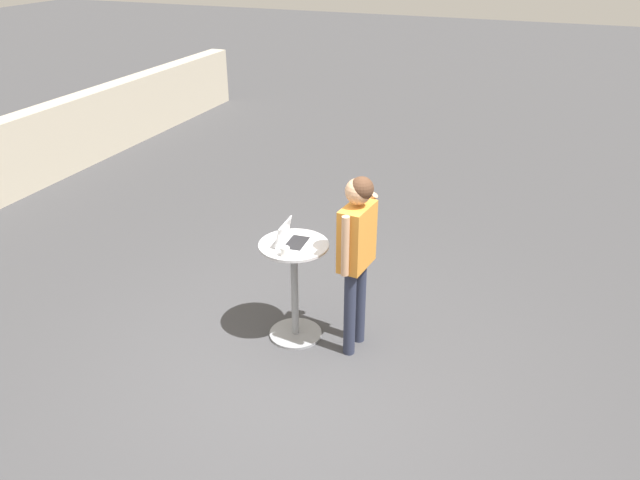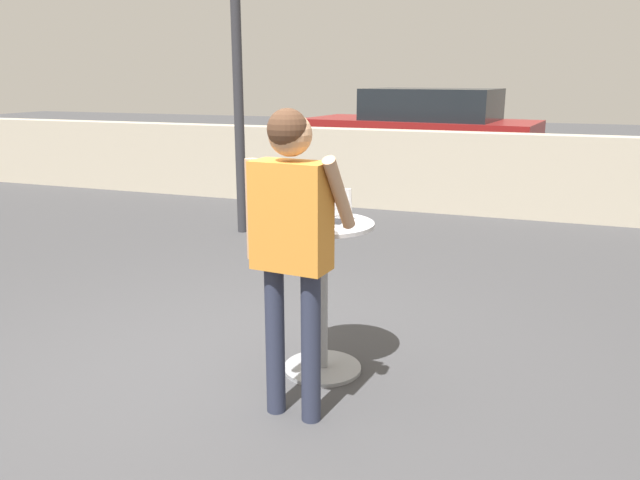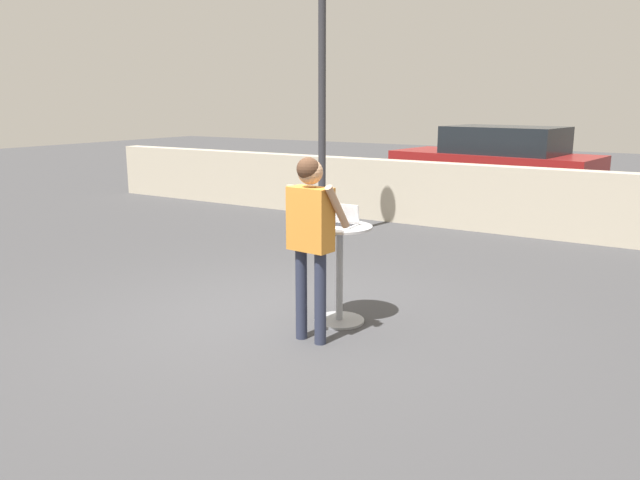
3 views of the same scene
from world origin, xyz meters
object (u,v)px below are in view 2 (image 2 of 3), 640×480
cafe_table (322,285)px  coffee_mug (287,214)px  standing_person (291,227)px  parked_car_near_street (422,131)px  laptop (323,215)px  street_lamp (235,4)px

cafe_table → coffee_mug: 0.52m
standing_person → parked_car_near_street: size_ratio=0.37×
laptop → parked_car_near_street: 9.02m
parked_car_near_street → street_lamp: 6.11m
cafe_table → street_lamp: street_lamp is taller
cafe_table → parked_car_near_street: 9.04m
cafe_table → parked_car_near_street: (-1.08, 8.97, 0.25)m
laptop → standing_person: standing_person is taller
standing_person → cafe_table: bearing=93.4°
coffee_mug → parked_car_near_street: size_ratio=0.02×
cafe_table → standing_person: 0.80m
coffee_mug → laptop: bearing=8.9°
laptop → parked_car_near_street: (-1.08, 8.96, -0.22)m
parked_car_near_street → street_lamp: street_lamp is taller
laptop → cafe_table: bearing=-79.7°
parked_car_near_street → coffee_mug: bearing=-84.6°
cafe_table → laptop: laptop is taller
laptop → parked_car_near_street: size_ratio=0.07×
laptop → street_lamp: 4.28m
parked_car_near_street → street_lamp: bearing=-101.4°
coffee_mug → street_lamp: street_lamp is taller
cafe_table → parked_car_near_street: bearing=96.9°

